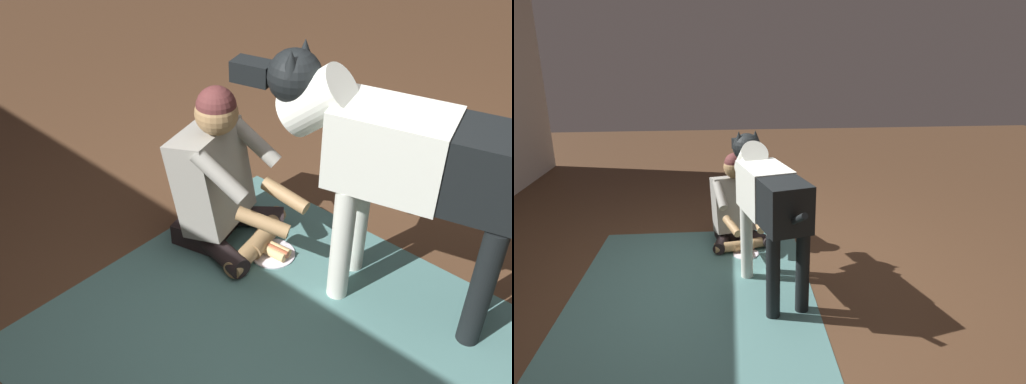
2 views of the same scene
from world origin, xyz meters
TOP-DOWN VIEW (x-y plane):
  - ground_plane at (0.00, 0.00)m, footprint 13.79×13.79m
  - area_rug at (-0.12, 0.29)m, footprint 2.45×1.84m
  - person_sitting_on_floor at (0.84, -0.06)m, footprint 0.71×0.58m
  - large_dog at (-0.01, -0.29)m, footprint 1.45×0.53m
  - hot_dog_on_plate at (0.55, -0.14)m, footprint 0.24×0.24m

SIDE VIEW (x-z plane):
  - ground_plane at x=0.00m, z-range 0.00..0.00m
  - area_rug at x=-0.12m, z-range 0.00..0.01m
  - hot_dog_on_plate at x=0.55m, z-range -0.01..0.06m
  - person_sitting_on_floor at x=0.84m, z-range -0.08..0.80m
  - large_dog at x=-0.01m, z-range 0.17..1.33m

